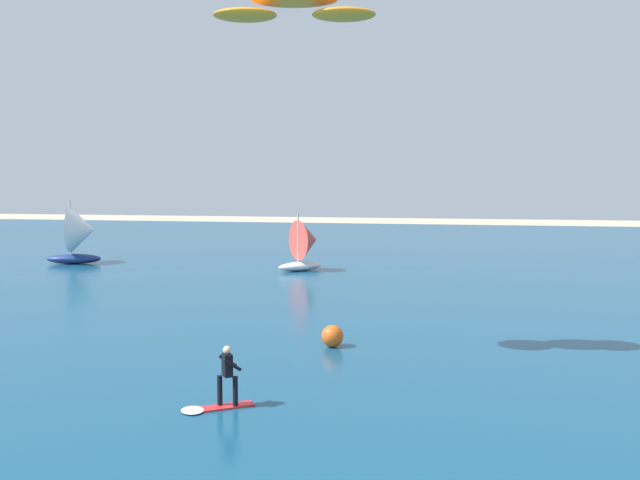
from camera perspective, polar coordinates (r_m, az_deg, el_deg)
ocean at (r=49.81m, az=7.54°, el=-2.13°), size 160.00×90.00×0.10m
kitesurfer at (r=19.39m, az=-8.01°, el=-11.55°), size 1.94×1.56×1.67m
kite at (r=23.77m, az=-2.08°, el=18.09°), size 5.42×2.52×0.79m
sailboat_mid_right at (r=53.18m, az=-18.68°, el=0.39°), size 4.01×3.51×4.51m
sailboat_center_horizon at (r=46.81m, az=-1.13°, el=-0.36°), size 3.36×3.27×3.76m
marker_buoy at (r=25.91m, az=1.01°, el=-7.73°), size 0.80×0.80×0.80m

